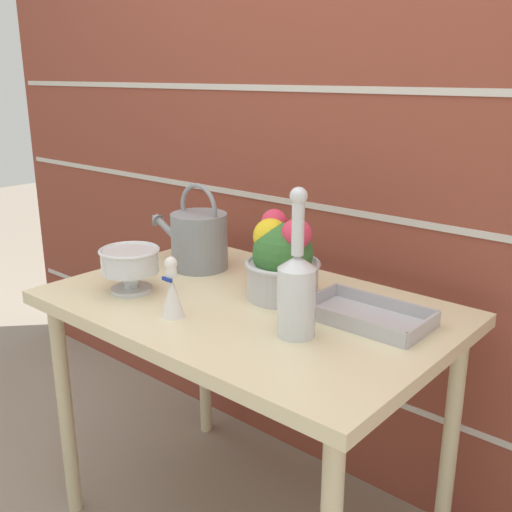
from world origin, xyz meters
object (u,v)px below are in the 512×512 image
Objects in this scene: flower_planter at (282,260)px; figurine_vase at (172,292)px; wire_tray at (367,317)px; watering_can at (198,239)px; crystal_pedestal_bowl at (130,263)px; glass_decanter at (297,288)px.

flower_planter is 1.50× the size of figurine_vase.
watering_can is at bearing 177.74° from wire_tray.
crystal_pedestal_bowl is (0.01, -0.27, -0.01)m from watering_can.
watering_can is 0.36m from flower_planter.
flower_planter is (0.35, 0.24, 0.02)m from crystal_pedestal_bowl.
crystal_pedestal_bowl is at bearing -145.24° from flower_planter.
glass_decanter is (0.52, 0.07, 0.03)m from crystal_pedestal_bowl.
crystal_pedestal_bowl is 0.53m from glass_decanter.
flower_planter is at bearing -177.90° from wire_tray.
crystal_pedestal_bowl is at bearing -157.71° from wire_tray.
watering_can is 0.91× the size of glass_decanter.
wire_tray is at bearing 37.22° from figurine_vase.
watering_can is 2.04× the size of figurine_vase.
wire_tray is (0.08, 0.18, -0.10)m from glass_decanter.
wire_tray is (0.39, 0.29, -0.05)m from figurine_vase.
wire_tray is at bearing -2.26° from watering_can.
figurine_vase is (0.23, -0.32, -0.03)m from watering_can.
crystal_pedestal_bowl is 0.48× the size of glass_decanter.
glass_decanter is 1.15× the size of wire_tray.
glass_decanter is 2.23× the size of figurine_vase.
watering_can is 0.27m from crystal_pedestal_bowl.
wire_tray is (0.26, 0.01, -0.10)m from flower_planter.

